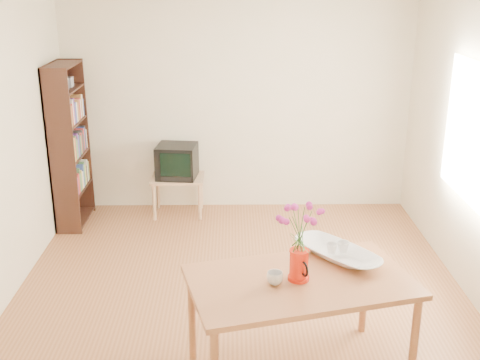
{
  "coord_description": "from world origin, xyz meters",
  "views": [
    {
      "loc": [
        -0.07,
        -4.61,
        2.71
      ],
      "look_at": [
        0.0,
        0.3,
        1.0
      ],
      "focal_mm": 45.0,
      "sensor_mm": 36.0,
      "label": 1
    }
  ],
  "objects_px": {
    "pitcher": "(299,266)",
    "mug": "(275,278)",
    "bowl": "(338,230)",
    "television": "(177,160)",
    "table": "(300,289)"
  },
  "relations": [
    {
      "from": "pitcher",
      "to": "bowl",
      "type": "height_order",
      "value": "bowl"
    },
    {
      "from": "mug",
      "to": "television",
      "type": "relative_size",
      "value": 0.23
    },
    {
      "from": "mug",
      "to": "bowl",
      "type": "bearing_deg",
      "value": -151.61
    },
    {
      "from": "pitcher",
      "to": "television",
      "type": "xyz_separation_m",
      "value": [
        -1.08,
        3.0,
        -0.2
      ]
    },
    {
      "from": "pitcher",
      "to": "mug",
      "type": "height_order",
      "value": "pitcher"
    },
    {
      "from": "table",
      "to": "television",
      "type": "height_order",
      "value": "television"
    },
    {
      "from": "bowl",
      "to": "television",
      "type": "bearing_deg",
      "value": 117.35
    },
    {
      "from": "table",
      "to": "television",
      "type": "bearing_deg",
      "value": 95.42
    },
    {
      "from": "table",
      "to": "mug",
      "type": "bearing_deg",
      "value": -175.5
    },
    {
      "from": "mug",
      "to": "television",
      "type": "distance_m",
      "value": 3.2
    },
    {
      "from": "bowl",
      "to": "table",
      "type": "bearing_deg",
      "value": -133.1
    },
    {
      "from": "pitcher",
      "to": "television",
      "type": "bearing_deg",
      "value": 89.25
    },
    {
      "from": "table",
      "to": "television",
      "type": "relative_size",
      "value": 3.43
    },
    {
      "from": "table",
      "to": "pitcher",
      "type": "height_order",
      "value": "pitcher"
    },
    {
      "from": "pitcher",
      "to": "mug",
      "type": "distance_m",
      "value": 0.18
    }
  ]
}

